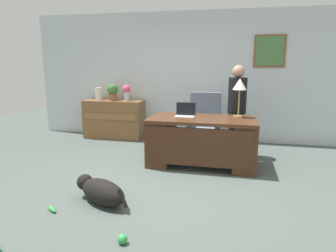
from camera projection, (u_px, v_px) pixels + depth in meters
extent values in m
plane|color=#4C5651|center=(160.00, 181.00, 4.33)|extent=(12.00, 12.00, 0.00)
cube|color=silver|center=(190.00, 77.00, 6.53)|extent=(7.00, 0.12, 2.70)
cube|color=brown|center=(270.00, 51.00, 6.00)|extent=(0.60, 0.03, 0.64)
cube|color=#4E7943|center=(270.00, 51.00, 5.98)|extent=(0.52, 0.01, 0.56)
cube|color=#4C2B19|center=(202.00, 119.00, 4.89)|extent=(1.72, 0.87, 0.05)
cube|color=#4C2B19|center=(162.00, 141.00, 5.12)|extent=(0.36, 0.81, 0.74)
cube|color=#4C2B19|center=(245.00, 145.00, 4.82)|extent=(0.36, 0.81, 0.74)
cube|color=#412415|center=(199.00, 147.00, 4.58)|extent=(1.62, 0.04, 0.59)
cube|color=brown|center=(114.00, 119.00, 6.74)|extent=(1.30, 0.48, 0.84)
cube|color=brown|center=(109.00, 117.00, 6.49)|extent=(1.20, 0.02, 0.14)
cube|color=slate|center=(204.00, 131.00, 5.85)|extent=(0.60, 0.58, 0.18)
cylinder|color=black|center=(204.00, 142.00, 5.90)|extent=(0.10, 0.10, 0.28)
cylinder|color=black|center=(203.00, 148.00, 5.92)|extent=(0.52, 0.52, 0.05)
cube|color=slate|center=(206.00, 108.00, 6.00)|extent=(0.60, 0.12, 0.63)
cube|color=slate|center=(191.00, 120.00, 5.87)|extent=(0.08, 0.50, 0.22)
cube|color=slate|center=(218.00, 121.00, 5.75)|extent=(0.08, 0.50, 0.22)
cylinder|color=#262323|center=(235.00, 135.00, 5.47)|extent=(0.26, 0.26, 0.78)
cylinder|color=black|center=(237.00, 96.00, 5.32)|extent=(0.32, 0.32, 0.63)
sphere|color=tan|center=(238.00, 71.00, 5.23)|extent=(0.21, 0.21, 0.21)
ellipsoid|color=black|center=(103.00, 192.00, 3.62)|extent=(0.75, 0.56, 0.30)
sphere|color=black|center=(85.00, 182.00, 3.82)|extent=(0.20, 0.20, 0.20)
cylinder|color=black|center=(123.00, 198.00, 3.41)|extent=(0.15, 0.10, 0.21)
cube|color=#B2B5BA|center=(185.00, 117.00, 4.96)|extent=(0.32, 0.22, 0.01)
cube|color=black|center=(186.00, 109.00, 5.04)|extent=(0.32, 0.01, 0.21)
cylinder|color=#9E8447|center=(238.00, 116.00, 4.95)|extent=(0.16, 0.16, 0.02)
cylinder|color=#9E8447|center=(239.00, 103.00, 4.90)|extent=(0.02, 0.02, 0.42)
cone|color=silver|center=(240.00, 84.00, 4.84)|extent=(0.22, 0.22, 0.18)
cylinder|color=silver|center=(127.00, 96.00, 6.57)|extent=(0.10, 0.10, 0.19)
sphere|color=#EB4B7A|center=(126.00, 89.00, 6.53)|extent=(0.17, 0.17, 0.17)
cylinder|color=silver|center=(99.00, 94.00, 6.70)|extent=(0.15, 0.15, 0.27)
cylinder|color=brown|center=(113.00, 97.00, 6.64)|extent=(0.18, 0.18, 0.14)
sphere|color=#3B7133|center=(113.00, 89.00, 6.61)|extent=(0.24, 0.24, 0.24)
sphere|color=green|center=(122.00, 239.00, 2.84)|extent=(0.09, 0.09, 0.09)
ellipsoid|color=green|center=(52.00, 209.00, 3.47)|extent=(0.18, 0.15, 0.05)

